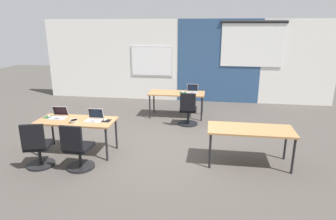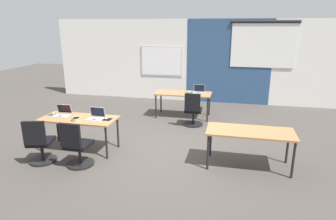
{
  "view_description": "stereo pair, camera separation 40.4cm",
  "coord_description": "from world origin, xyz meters",
  "px_view_note": "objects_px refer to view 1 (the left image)",
  "views": [
    {
      "loc": [
        0.98,
        -5.93,
        2.61
      ],
      "look_at": [
        0.14,
        -0.39,
        0.96
      ],
      "focal_mm": 31.0,
      "sensor_mm": 36.0,
      "label": 1
    },
    {
      "loc": [
        1.38,
        -5.85,
        2.61
      ],
      "look_at": [
        0.14,
        -0.39,
        0.96
      ],
      "focal_mm": 31.0,
      "sensor_mm": 36.0,
      "label": 2
    }
  ],
  "objects_px": {
    "mouse_near_left_end": "(49,116)",
    "chair_near_left_inner": "(78,151)",
    "desk_near_left": "(76,123)",
    "chair_near_left_end": "(38,149)",
    "desk_far_center": "(177,95)",
    "mouse_far_right": "(183,92)",
    "chair_far_right": "(188,112)",
    "laptop_far_right": "(192,91)",
    "laptop_near_left_inner": "(94,118)",
    "snack_bowl": "(74,121)",
    "mouse_near_left_inner": "(105,120)",
    "laptop_near_left_end": "(59,116)",
    "desk_near_right": "(250,132)"
  },
  "relations": [
    {
      "from": "mouse_near_left_end",
      "to": "chair_near_left_inner",
      "type": "height_order",
      "value": "chair_near_left_inner"
    },
    {
      "from": "desk_near_left",
      "to": "chair_near_left_end",
      "type": "bearing_deg",
      "value": -119.58
    },
    {
      "from": "desk_far_center",
      "to": "chair_near_left_inner",
      "type": "distance_m",
      "value": 3.81
    },
    {
      "from": "desk_far_center",
      "to": "mouse_near_left_end",
      "type": "relative_size",
      "value": 14.15
    },
    {
      "from": "mouse_far_right",
      "to": "chair_far_right",
      "type": "height_order",
      "value": "chair_far_right"
    },
    {
      "from": "laptop_far_right",
      "to": "laptop_near_left_inner",
      "type": "height_order",
      "value": "laptop_far_right"
    },
    {
      "from": "snack_bowl",
      "to": "mouse_near_left_end",
      "type": "bearing_deg",
      "value": 159.33
    },
    {
      "from": "mouse_near_left_inner",
      "to": "snack_bowl",
      "type": "xyz_separation_m",
      "value": [
        -0.57,
        -0.21,
        0.01
      ]
    },
    {
      "from": "desk_near_left",
      "to": "mouse_near_left_inner",
      "type": "xyz_separation_m",
      "value": [
        0.61,
        0.03,
        0.08
      ]
    },
    {
      "from": "laptop_near_left_end",
      "to": "chair_near_left_inner",
      "type": "relative_size",
      "value": 0.38
    },
    {
      "from": "snack_bowl",
      "to": "desk_near_left",
      "type": "bearing_deg",
      "value": 102.94
    },
    {
      "from": "desk_far_center",
      "to": "mouse_near_left_end",
      "type": "bearing_deg",
      "value": -131.55
    },
    {
      "from": "desk_far_center",
      "to": "mouse_near_left_inner",
      "type": "bearing_deg",
      "value": -112.35
    },
    {
      "from": "desk_far_center",
      "to": "laptop_far_right",
      "type": "distance_m",
      "value": 0.47
    },
    {
      "from": "laptop_near_left_end",
      "to": "chair_near_left_end",
      "type": "height_order",
      "value": "laptop_near_left_end"
    },
    {
      "from": "laptop_near_left_inner",
      "to": "mouse_near_left_end",
      "type": "bearing_deg",
      "value": 176.86
    },
    {
      "from": "laptop_near_left_inner",
      "to": "chair_near_left_inner",
      "type": "relative_size",
      "value": 0.36
    },
    {
      "from": "desk_far_center",
      "to": "laptop_near_left_inner",
      "type": "height_order",
      "value": "laptop_near_left_inner"
    },
    {
      "from": "laptop_near_left_end",
      "to": "desk_near_left",
      "type": "bearing_deg",
      "value": -14.14
    },
    {
      "from": "mouse_near_left_inner",
      "to": "snack_bowl",
      "type": "bearing_deg",
      "value": -160.14
    },
    {
      "from": "laptop_near_left_inner",
      "to": "desk_near_left",
      "type": "bearing_deg",
      "value": -175.9
    },
    {
      "from": "laptop_near_left_inner",
      "to": "chair_near_left_inner",
      "type": "distance_m",
      "value": 0.85
    },
    {
      "from": "laptop_near_left_inner",
      "to": "chair_near_left_end",
      "type": "bearing_deg",
      "value": -135.82
    },
    {
      "from": "laptop_near_left_end",
      "to": "laptop_far_right",
      "type": "bearing_deg",
      "value": 43.54
    },
    {
      "from": "chair_near_left_end",
      "to": "chair_near_left_inner",
      "type": "bearing_deg",
      "value": 166.46
    },
    {
      "from": "desk_near_left",
      "to": "chair_far_right",
      "type": "height_order",
      "value": "chair_far_right"
    },
    {
      "from": "laptop_far_right",
      "to": "mouse_far_right",
      "type": "height_order",
      "value": "laptop_far_right"
    },
    {
      "from": "desk_near_right",
      "to": "desk_far_center",
      "type": "xyz_separation_m",
      "value": [
        -1.75,
        2.8,
        0.0
      ]
    },
    {
      "from": "desk_near_left",
      "to": "mouse_near_left_end",
      "type": "xyz_separation_m",
      "value": [
        -0.65,
        0.09,
        0.08
      ]
    },
    {
      "from": "laptop_near_left_end",
      "to": "chair_near_left_end",
      "type": "distance_m",
      "value": 0.93
    },
    {
      "from": "snack_bowl",
      "to": "laptop_near_left_inner",
      "type": "bearing_deg",
      "value": 29.85
    },
    {
      "from": "chair_far_right",
      "to": "snack_bowl",
      "type": "height_order",
      "value": "chair_far_right"
    },
    {
      "from": "chair_near_left_end",
      "to": "mouse_near_left_inner",
      "type": "distance_m",
      "value": 1.36
    },
    {
      "from": "desk_near_right",
      "to": "desk_far_center",
      "type": "distance_m",
      "value": 3.3
    },
    {
      "from": "mouse_near_left_end",
      "to": "chair_far_right",
      "type": "bearing_deg",
      "value": 35.23
    },
    {
      "from": "chair_near_left_inner",
      "to": "chair_far_right",
      "type": "bearing_deg",
      "value": -121.01
    },
    {
      "from": "laptop_near_left_end",
      "to": "chair_near_left_end",
      "type": "xyz_separation_m",
      "value": [
        -0.0,
        -0.84,
        -0.39
      ]
    },
    {
      "from": "desk_near_left",
      "to": "mouse_far_right",
      "type": "bearing_deg",
      "value": 55.6
    },
    {
      "from": "desk_far_center",
      "to": "mouse_far_right",
      "type": "height_order",
      "value": "mouse_far_right"
    },
    {
      "from": "laptop_near_left_inner",
      "to": "chair_near_left_inner",
      "type": "height_order",
      "value": "laptop_near_left_inner"
    },
    {
      "from": "chair_near_left_end",
      "to": "desk_near_left",
      "type": "bearing_deg",
      "value": -135.54
    },
    {
      "from": "snack_bowl",
      "to": "laptop_near_left_end",
      "type": "bearing_deg",
      "value": 151.46
    },
    {
      "from": "laptop_near_left_end",
      "to": "laptop_near_left_inner",
      "type": "xyz_separation_m",
      "value": [
        0.81,
        -0.06,
        0.0
      ]
    },
    {
      "from": "desk_near_left",
      "to": "chair_near_left_end",
      "type": "height_order",
      "value": "chair_near_left_end"
    },
    {
      "from": "desk_near_left",
      "to": "laptop_near_left_end",
      "type": "xyz_separation_m",
      "value": [
        -0.43,
        0.08,
        0.11
      ]
    },
    {
      "from": "mouse_near_left_end",
      "to": "mouse_near_left_inner",
      "type": "bearing_deg",
      "value": -2.47
    },
    {
      "from": "desk_near_right",
      "to": "mouse_near_left_inner",
      "type": "relative_size",
      "value": 14.88
    },
    {
      "from": "mouse_far_right",
      "to": "mouse_near_left_end",
      "type": "relative_size",
      "value": 0.99
    },
    {
      "from": "laptop_far_right",
      "to": "mouse_near_left_inner",
      "type": "xyz_separation_m",
      "value": [
        -1.58,
        -2.85,
        -0.03
      ]
    },
    {
      "from": "desk_near_right",
      "to": "chair_near_left_end",
      "type": "bearing_deg",
      "value": -169.03
    }
  ]
}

